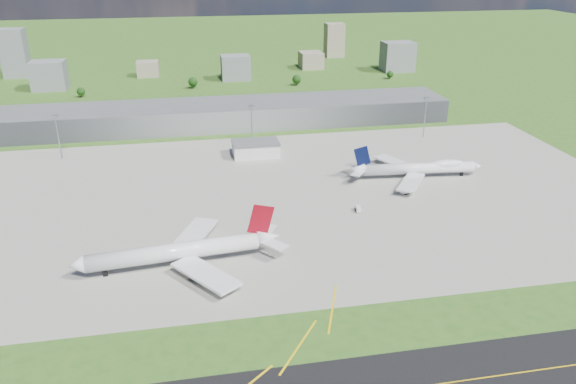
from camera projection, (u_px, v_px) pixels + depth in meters
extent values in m
plane|color=#2F5B1C|center=(231.00, 131.00, 369.87)|extent=(1400.00, 1400.00, 0.00)
cube|color=#98978A|center=(272.00, 197.00, 272.39)|extent=(360.00, 190.00, 0.08)
cube|color=gray|center=(228.00, 114.00, 380.41)|extent=(300.00, 42.00, 15.00)
cube|color=silver|center=(256.00, 149.00, 324.91)|extent=(26.00, 16.00, 8.00)
cylinder|color=gray|center=(58.00, 138.00, 316.30)|extent=(0.70, 0.70, 25.00)
cube|color=gray|center=(55.00, 116.00, 311.21)|extent=(3.50, 2.00, 1.20)
cylinder|color=gray|center=(252.00, 128.00, 335.05)|extent=(0.70, 0.70, 25.00)
cube|color=gray|center=(251.00, 107.00, 329.96)|extent=(3.50, 2.00, 1.20)
cylinder|color=gray|center=(425.00, 118.00, 353.80)|extent=(0.70, 0.70, 25.00)
cube|color=gray|center=(427.00, 98.00, 348.71)|extent=(3.50, 2.00, 1.20)
cylinder|color=white|center=(174.00, 252.00, 210.42)|extent=(64.35, 12.95, 6.62)
cone|color=white|center=(76.00, 265.00, 201.41)|extent=(6.15, 7.14, 6.62)
cone|color=white|center=(268.00, 237.00, 219.50)|extent=(9.44, 7.47, 6.62)
cube|color=maroon|center=(169.00, 258.00, 210.66)|extent=(52.50, 7.92, 1.43)
cube|color=white|center=(206.00, 274.00, 199.79)|extent=(24.81, 29.10, 0.99)
cube|color=white|center=(194.00, 235.00, 227.49)|extent=(20.86, 30.24, 0.99)
cube|color=maroon|center=(261.00, 220.00, 215.63)|extent=(10.99, 1.64, 13.34)
cylinder|color=#38383D|center=(197.00, 274.00, 203.58)|extent=(6.39, 4.12, 3.53)
cylinder|color=#38383D|center=(189.00, 245.00, 223.97)|extent=(6.39, 4.12, 3.53)
cube|color=black|center=(194.00, 267.00, 209.63)|extent=(1.89, 1.49, 2.76)
cube|color=black|center=(191.00, 254.00, 218.37)|extent=(1.89, 1.49, 2.76)
cube|color=black|center=(105.00, 273.00, 205.70)|extent=(1.89, 1.49, 2.76)
cylinder|color=white|center=(419.00, 168.00, 293.25)|extent=(58.56, 11.17, 5.83)
cone|color=white|center=(477.00, 166.00, 295.98)|extent=(5.22, 6.24, 5.83)
cone|color=white|center=(357.00, 169.00, 290.09)|extent=(8.02, 6.50, 5.83)
cube|color=navy|center=(422.00, 171.00, 294.13)|extent=(47.80, 6.78, 1.22)
ellipsoid|color=white|center=(447.00, 164.00, 293.87)|extent=(19.11, 7.52, 5.24)
cube|color=white|center=(396.00, 162.00, 306.22)|extent=(18.65, 27.36, 0.85)
cube|color=white|center=(411.00, 182.00, 280.15)|extent=(22.05, 26.29, 0.85)
cube|color=black|center=(362.00, 156.00, 287.57)|extent=(9.37, 1.33, 11.36)
cylinder|color=#38383D|center=(405.00, 169.00, 301.93)|extent=(5.42, 3.47, 3.01)
cylinder|color=#38383D|center=(390.00, 163.00, 310.05)|extent=(5.42, 3.47, 3.01)
cylinder|color=#38383D|center=(414.00, 181.00, 286.48)|extent=(5.42, 3.47, 3.01)
cylinder|color=#38383D|center=(409.00, 188.00, 277.42)|extent=(5.42, 3.47, 3.01)
cube|color=black|center=(405.00, 173.00, 298.21)|extent=(1.60, 1.26, 2.35)
cube|color=black|center=(410.00, 179.00, 290.48)|extent=(1.60, 1.26, 2.35)
cube|color=black|center=(461.00, 174.00, 296.87)|extent=(1.60, 1.26, 2.35)
cube|color=#DBBA0C|center=(136.00, 261.00, 213.81)|extent=(3.40, 2.29, 1.26)
cube|color=black|center=(136.00, 263.00, 214.06)|extent=(2.95, 2.30, 0.70)
cube|color=silver|center=(358.00, 209.00, 256.36)|extent=(2.72, 4.94, 2.06)
cube|color=black|center=(358.00, 211.00, 256.77)|extent=(2.72, 4.26, 0.70)
cube|color=white|center=(406.00, 191.00, 274.84)|extent=(5.39, 3.70, 2.19)
cube|color=black|center=(406.00, 193.00, 275.28)|extent=(4.72, 3.58, 0.70)
cube|color=slate|center=(49.00, 75.00, 476.47)|extent=(28.00, 22.00, 24.00)
cube|color=gray|center=(148.00, 69.00, 528.15)|extent=(20.00, 18.00, 14.00)
cube|color=slate|center=(236.00, 68.00, 513.15)|extent=(26.00, 20.00, 22.00)
cube|color=gray|center=(311.00, 60.00, 564.05)|extent=(22.00, 24.00, 16.00)
cube|color=slate|center=(398.00, 57.00, 548.25)|extent=(30.00, 22.00, 28.00)
cube|color=slate|center=(15.00, 53.00, 519.76)|extent=(22.00, 20.00, 44.00)
cube|color=gray|center=(334.00, 40.00, 620.98)|extent=(20.00, 18.00, 36.00)
cylinder|color=#382314|center=(82.00, 96.00, 454.20)|extent=(0.70, 0.70, 3.00)
sphere|color=black|center=(81.00, 91.00, 452.86)|extent=(6.75, 6.75, 6.75)
cylinder|color=#382314|center=(193.00, 87.00, 482.95)|extent=(0.70, 0.70, 3.60)
sphere|color=black|center=(193.00, 82.00, 481.34)|extent=(8.10, 8.10, 8.10)
cylinder|color=#382314|center=(297.00, 84.00, 493.82)|extent=(0.70, 0.70, 3.40)
sphere|color=black|center=(297.00, 79.00, 492.30)|extent=(7.65, 7.65, 7.65)
cylinder|color=#382314|center=(390.00, 78.00, 518.30)|extent=(0.70, 0.70, 2.80)
sphere|color=black|center=(390.00, 74.00, 517.05)|extent=(6.30, 6.30, 6.30)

